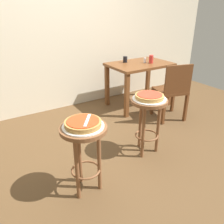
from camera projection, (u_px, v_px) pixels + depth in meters
name	position (u px, v px, depth m)	size (l,w,h in m)	color
ground_plane	(119.00, 151.00, 2.74)	(6.00, 6.00, 0.00)	brown
back_wall	(57.00, 10.00, 3.38)	(6.00, 0.10, 3.00)	beige
stool_foreground	(84.00, 144.00, 1.98)	(0.40, 0.40, 0.66)	brown
serving_plate_foreground	(83.00, 126.00, 1.90)	(0.35, 0.35, 0.01)	white
pizza_foreground	(83.00, 123.00, 1.89)	(0.30, 0.30, 0.05)	#B78442
stool_middle	(148.00, 113.00, 2.53)	(0.40, 0.40, 0.66)	brown
serving_plate_middle	(149.00, 99.00, 2.46)	(0.36, 0.36, 0.01)	silver
pizza_middle	(149.00, 96.00, 2.45)	(0.30, 0.30, 0.05)	tan
dining_table	(139.00, 70.00, 3.77)	(0.99, 0.67, 0.72)	brown
cup_near_edge	(151.00, 59.00, 3.70)	(0.07, 0.07, 0.13)	red
cup_far_edge	(125.00, 59.00, 3.76)	(0.07, 0.07, 0.10)	black
condiment_shaker	(145.00, 60.00, 3.73)	(0.04, 0.04, 0.08)	white
wooden_chair	(173.00, 90.00, 3.32)	(0.49, 0.49, 0.85)	#5B3319
pizza_server_knife	(87.00, 120.00, 1.88)	(0.22, 0.02, 0.01)	silver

